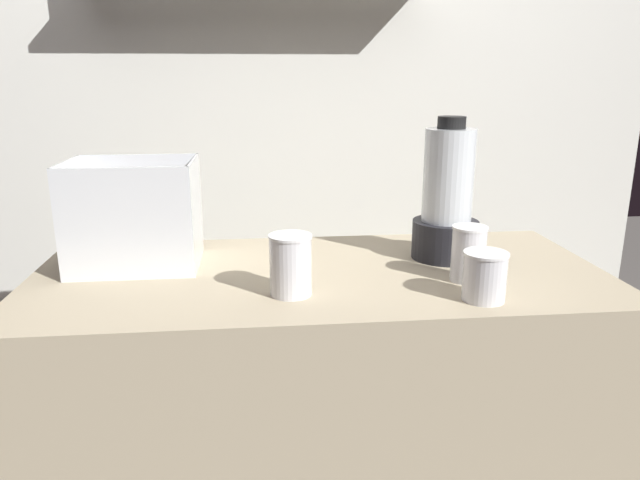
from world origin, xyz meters
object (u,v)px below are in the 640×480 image
blender_pitcher (447,203)px  juice_cup_mango_middle (468,257)px  juice_cup_orange_left (484,279)px  carrot_display_bin (135,234)px  juice_cup_beet_far_left (291,268)px

blender_pitcher → juice_cup_mango_middle: size_ratio=2.80×
juice_cup_orange_left → juice_cup_mango_middle: 0.12m
carrot_display_bin → juice_cup_beet_far_left: size_ratio=2.28×
juice_cup_beet_far_left → juice_cup_mango_middle: 0.42m
juice_cup_orange_left → juice_cup_mango_middle: juice_cup_mango_middle is taller
carrot_display_bin → juice_cup_mango_middle: size_ratio=2.36×
carrot_display_bin → blender_pitcher: (0.80, -0.02, 0.07)m
juice_cup_orange_left → juice_cup_mango_middle: (0.01, 0.12, 0.01)m
juice_cup_orange_left → blender_pitcher: bearing=88.2°
carrot_display_bin → juice_cup_mango_middle: 0.82m
juice_cup_beet_far_left → juice_cup_mango_middle: size_ratio=1.03×
juice_cup_beet_far_left → juice_cup_mango_middle: juice_cup_beet_far_left is taller
juice_cup_mango_middle → carrot_display_bin: bearing=165.8°
blender_pitcher → juice_cup_orange_left: (-0.01, -0.31, -0.10)m
juice_cup_beet_far_left → juice_cup_orange_left: size_ratio=1.27×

